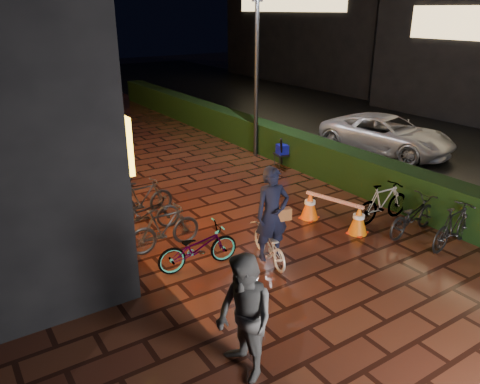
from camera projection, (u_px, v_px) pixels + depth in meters
ground at (317, 254)px, 9.28m from camera, size 80.00×80.00×0.00m
asphalt_road at (406, 136)px, 17.77m from camera, size 11.00×60.00×0.01m
hedge at (237, 127)px, 17.00m from camera, size 0.70×20.00×1.00m
bystander_person at (244, 318)px, 5.92m from camera, size 0.70×0.88×1.75m
van at (387, 134)px, 15.63m from camera, size 2.97×4.74×1.22m
lamp_post_hedge at (256, 69)px, 14.55m from camera, size 0.48×0.24×5.06m
lamp_post_sf at (64, 74)px, 12.60m from camera, size 0.50×0.15×5.24m
cyclist at (271, 228)px, 8.72m from camera, size 0.75×1.41×1.93m
traffic_barrier at (333, 212)px, 10.37m from camera, size 0.79×1.61×0.66m
cart_assembly at (283, 150)px, 14.24m from camera, size 0.63×0.54×0.99m
parked_bikes_storefront at (138, 201)px, 10.68m from camera, size 1.86×6.23×0.91m
parked_bikes_hedge at (415, 214)px, 9.97m from camera, size 1.77×2.17×0.91m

